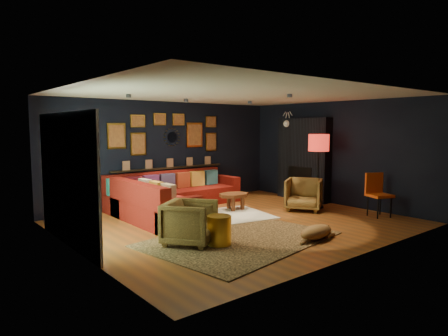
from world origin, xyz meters
TOP-DOWN VIEW (x-y plane):
  - floor at (0.00, 0.00)m, footprint 6.50×6.50m
  - room_walls at (0.00, 0.00)m, footprint 6.50×6.50m
  - sectional at (-0.61, 1.81)m, footprint 3.41×2.69m
  - ledge at (0.00, 2.68)m, footprint 3.20×0.12m
  - gallery_wall at (-0.01, 2.72)m, footprint 3.15×0.04m
  - sunburst_mirror at (0.10, 2.72)m, footprint 0.47×0.16m
  - fireplace at (3.09, 0.90)m, footprint 0.31×1.60m
  - deer_head at (3.14, 1.40)m, footprint 0.50×0.28m
  - sliding_door at (-3.22, 0.60)m, footprint 0.06×2.80m
  - ceiling_spots at (-0.00, 0.80)m, footprint 3.30×2.50m
  - shag_rug at (0.00, 0.64)m, footprint 2.38×1.92m
  - leopard_rug at (-0.80, -0.95)m, footprint 3.50×2.75m
  - coffee_table at (0.70, 0.96)m, footprint 0.81×0.65m
  - pouf at (-0.66, 1.48)m, footprint 0.56×0.56m
  - armchair_left at (-1.63, -0.64)m, footprint 1.07×1.06m
  - armchair_right at (2.01, -0.03)m, footprint 1.07×1.08m
  - gold_stool at (-1.29, -1.00)m, footprint 0.40×0.40m
  - orange_chair at (2.78, -1.45)m, footprint 0.58×0.58m
  - floor_lamp at (2.50, -0.05)m, footprint 0.49×0.49m
  - dog at (0.22, -1.80)m, footprint 1.10×0.62m

SIDE VIEW (x-z plane):
  - floor at x=0.00m, z-range 0.00..0.00m
  - leopard_rug at x=-0.80m, z-range 0.00..0.02m
  - shag_rug at x=0.00m, z-range 0.00..0.03m
  - dog at x=0.22m, z-range 0.02..0.35m
  - pouf at x=-0.66m, z-range 0.03..0.40m
  - gold_stool at x=-1.29m, z-range 0.00..0.50m
  - sectional at x=-0.61m, z-range -0.11..0.75m
  - coffee_table at x=0.70m, z-range 0.14..0.52m
  - armchair_left at x=-1.63m, z-range 0.00..0.81m
  - armchair_right at x=2.01m, z-range 0.00..0.83m
  - orange_chair at x=2.78m, z-range 0.09..1.04m
  - ledge at x=0.00m, z-range 0.90..0.94m
  - fireplace at x=3.09m, z-range -0.08..2.12m
  - sliding_door at x=-3.22m, z-range 0.00..2.20m
  - floor_lamp at x=2.50m, z-range 0.62..2.41m
  - room_walls at x=0.00m, z-range -1.66..4.84m
  - sunburst_mirror at x=0.10m, z-range 1.46..1.93m
  - gallery_wall at x=-0.01m, z-range 1.30..2.32m
  - deer_head at x=3.14m, z-range 1.83..2.28m
  - ceiling_spots at x=0.00m, z-range 2.53..2.59m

